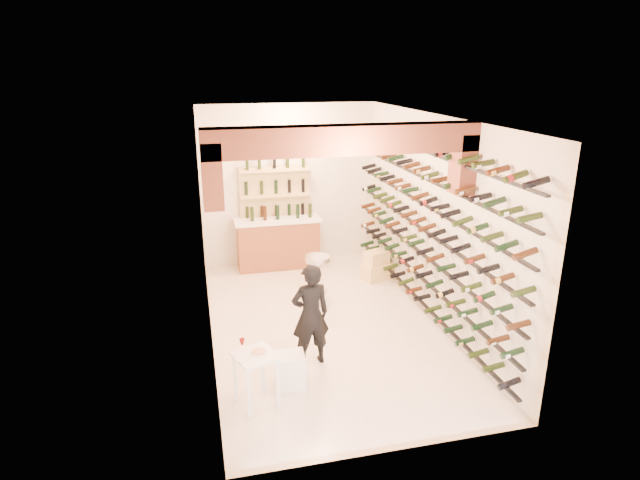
% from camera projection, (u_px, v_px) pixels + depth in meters
% --- Properties ---
extents(ground, '(6.00, 6.00, 0.00)m').
position_uv_depth(ground, '(324.00, 324.00, 8.41)').
color(ground, beige).
rests_on(ground, ground).
extents(room_shell, '(3.52, 6.02, 3.21)m').
position_uv_depth(room_shell, '(329.00, 188.00, 7.46)').
color(room_shell, beige).
rests_on(room_shell, ground).
extents(wine_rack, '(0.32, 5.70, 2.56)m').
position_uv_depth(wine_rack, '(420.00, 224.00, 8.26)').
color(wine_rack, black).
rests_on(wine_rack, ground).
extents(back_counter, '(1.70, 0.62, 1.29)m').
position_uv_depth(back_counter, '(278.00, 242.00, 10.62)').
color(back_counter, brown).
rests_on(back_counter, ground).
extents(back_shelving, '(1.40, 0.31, 2.73)m').
position_uv_depth(back_shelving, '(275.00, 208.00, 10.64)').
color(back_shelving, tan).
rests_on(back_shelving, ground).
extents(tasting_table, '(0.60, 0.60, 0.82)m').
position_uv_depth(tasting_table, '(255.00, 363.00, 6.26)').
color(tasting_table, white).
rests_on(tasting_table, ground).
extents(white_stool, '(0.37, 0.37, 0.44)m').
position_uv_depth(white_stool, '(291.00, 370.00, 6.73)').
color(white_stool, white).
rests_on(white_stool, ground).
extents(person, '(0.56, 0.39, 1.44)m').
position_uv_depth(person, '(310.00, 315.00, 7.10)').
color(person, black).
rests_on(person, ground).
extents(chrome_barstool, '(0.45, 0.45, 0.88)m').
position_uv_depth(chrome_barstool, '(317.00, 277.00, 8.92)').
color(chrome_barstool, silver).
rests_on(chrome_barstool, ground).
extents(crate_lower, '(0.61, 0.51, 0.31)m').
position_uv_depth(crate_lower, '(376.00, 271.00, 10.11)').
color(crate_lower, '#DEBA7A').
rests_on(crate_lower, ground).
extents(crate_upper, '(0.50, 0.42, 0.25)m').
position_uv_depth(crate_upper, '(376.00, 258.00, 10.03)').
color(crate_upper, '#DEBA7A').
rests_on(crate_upper, crate_lower).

